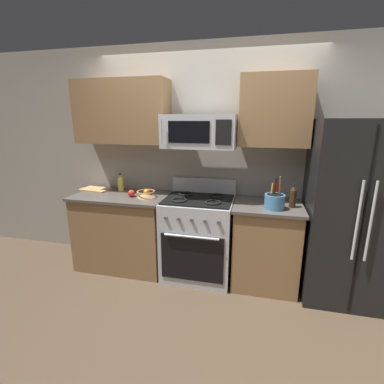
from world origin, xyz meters
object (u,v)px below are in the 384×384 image
at_px(utensil_crock, 275,201).
at_px(bottle_oil, 121,183).
at_px(bottle_hot_sauce, 276,191).
at_px(bottle_soy, 293,197).
at_px(refrigerator, 350,212).
at_px(apple_loose, 131,193).
at_px(range_oven, 198,236).
at_px(cutting_board, 96,189).
at_px(fruit_basket, 146,194).
at_px(microwave, 200,131).

relative_size(utensil_crock, bottle_oil, 1.52).
distance_m(bottle_hot_sauce, bottle_soy, 0.23).
distance_m(refrigerator, apple_loose, 2.29).
bearing_deg(refrigerator, apple_loose, -179.08).
xyz_separation_m(range_oven, cutting_board, (-1.36, 0.14, 0.44)).
bearing_deg(fruit_basket, range_oven, 2.92).
xyz_separation_m(bottle_oil, bottle_hot_sauce, (1.84, -0.03, 0.01)).
height_order(fruit_basket, apple_loose, fruit_basket).
bearing_deg(apple_loose, bottle_hot_sauce, 6.60).
xyz_separation_m(utensil_crock, apple_loose, (-1.57, 0.08, -0.04)).
distance_m(microwave, utensil_crock, 1.05).
distance_m(apple_loose, bottle_hot_sauce, 1.61).
distance_m(range_oven, cutting_board, 1.44).
height_order(refrigerator, cutting_board, refrigerator).
height_order(range_oven, apple_loose, range_oven).
bearing_deg(fruit_basket, apple_loose, -172.22).
bearing_deg(bottle_soy, fruit_basket, 179.62).
xyz_separation_m(bottle_oil, bottle_soy, (1.99, -0.20, 0.01)).
bearing_deg(bottle_oil, refrigerator, -4.00).
xyz_separation_m(apple_loose, bottle_soy, (1.75, 0.01, 0.07)).
bearing_deg(range_oven, bottle_hot_sauce, 9.05).
xyz_separation_m(microwave, bottle_oil, (-1.02, 0.13, -0.64)).
bearing_deg(range_oven, cutting_board, 174.19).
bearing_deg(bottle_oil, bottle_hot_sauce, -0.93).
bearing_deg(apple_loose, refrigerator, 0.92).
relative_size(range_oven, cutting_board, 2.99).
distance_m(refrigerator, microwave, 1.70).
bearing_deg(cutting_board, microwave, -4.64).
bearing_deg(range_oven, refrigerator, -0.65).
height_order(microwave, cutting_board, microwave).
relative_size(refrigerator, bottle_soy, 7.37).
relative_size(range_oven, refrigerator, 0.61).
distance_m(utensil_crock, bottle_oil, 1.84).
bearing_deg(bottle_oil, microwave, -7.37).
distance_m(apple_loose, cutting_board, 0.61).
bearing_deg(bottle_hot_sauce, utensil_crock, -94.70).
xyz_separation_m(fruit_basket, bottle_oil, (-0.41, 0.19, 0.06)).
bearing_deg(microwave, bottle_soy, -4.06).
xyz_separation_m(fruit_basket, bottle_soy, (1.58, -0.01, 0.07)).
relative_size(fruit_basket, bottle_oil, 0.95).
relative_size(range_oven, bottle_soy, 4.51).
distance_m(utensil_crock, fruit_basket, 1.41).
relative_size(fruit_basket, cutting_board, 0.57).
bearing_deg(refrigerator, cutting_board, 176.90).
xyz_separation_m(fruit_basket, bottle_hot_sauce, (1.42, 0.16, 0.07)).
relative_size(cutting_board, bottle_hot_sauce, 1.45).
distance_m(microwave, bottle_soy, 1.16).
distance_m(range_oven, bottle_soy, 1.12).
relative_size(bottle_hot_sauce, bottle_soy, 1.04).
distance_m(range_oven, bottle_hot_sauce, 1.00).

